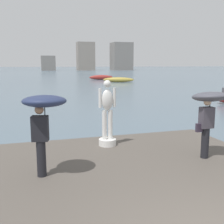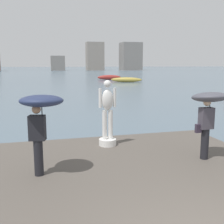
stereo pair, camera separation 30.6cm
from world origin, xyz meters
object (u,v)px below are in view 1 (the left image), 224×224
at_px(onlooker_left, 43,111).
at_px(onlooker_right, 209,105).
at_px(boat_leftward, 101,77).
at_px(boat_far, 118,80).
at_px(statue_white_figure, 107,118).

bearing_deg(onlooker_left, onlooker_right, 0.40).
height_order(onlooker_left, boat_leftward, onlooker_left).
xyz_separation_m(onlooker_right, boat_far, (9.60, 37.32, -1.53)).
bearing_deg(statue_white_figure, boat_leftward, 75.55).
relative_size(onlooker_left, onlooker_right, 1.02).
xyz_separation_m(statue_white_figure, onlooker_right, (2.42, -1.98, 0.62)).
distance_m(statue_white_figure, boat_leftward, 44.33).
bearing_deg(boat_leftward, boat_far, -82.82).
bearing_deg(boat_far, boat_leftward, 97.18).
bearing_deg(boat_far, statue_white_figure, -108.78).
bearing_deg(onlooker_left, boat_far, 69.25).
height_order(statue_white_figure, onlooker_right, statue_white_figure).
relative_size(onlooker_right, boat_far, 0.39).
height_order(onlooker_right, boat_leftward, onlooker_right).
bearing_deg(boat_leftward, statue_white_figure, -104.45).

